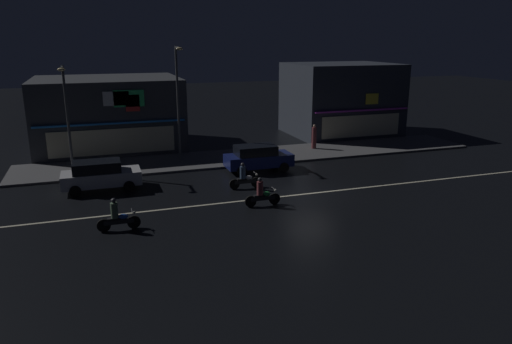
{
  "coord_description": "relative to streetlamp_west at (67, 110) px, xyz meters",
  "views": [
    {
      "loc": [
        -10.98,
        -22.98,
        8.26
      ],
      "look_at": [
        -2.37,
        2.45,
        0.81
      ],
      "focal_mm": 33.71,
      "sensor_mm": 36.0,
      "label": 1
    }
  ],
  "objects": [
    {
      "name": "parked_car_near_kerb",
      "position": [
        11.36,
        -2.87,
        -3.2
      ],
      "size": [
        4.3,
        1.98,
        1.67
      ],
      "color": "navy",
      "rests_on": "ground"
    },
    {
      "name": "traffic_cone",
      "position": [
        13.12,
        -2.94,
        -3.8
      ],
      "size": [
        0.36,
        0.36,
        0.55
      ],
      "primitive_type": "cone",
      "color": "orange",
      "rests_on": "ground"
    },
    {
      "name": "streetlamp_mid",
      "position": [
        7.02,
        0.98,
        0.57
      ],
      "size": [
        0.44,
        1.64,
        7.7
      ],
      "color": "#47494C",
      "rests_on": "sidewalk_far"
    },
    {
      "name": "ground_plane",
      "position": [
        12.56,
        -8.4,
        -4.07
      ],
      "size": [
        140.0,
        140.0,
        0.0
      ],
      "primitive_type": "plane",
      "color": "black"
    },
    {
      "name": "sidewalk_far",
      "position": [
        12.56,
        0.69,
        -4.0
      ],
      "size": [
        33.05,
        4.89,
        0.14
      ],
      "primitive_type": "cube",
      "color": "#4C4C4F",
      "rests_on": "ground"
    },
    {
      "name": "storefront_center_block",
      "position": [
        22.48,
        6.81,
        -0.98
      ],
      "size": [
        8.99,
        7.52,
        6.2
      ],
      "color": "#2D333D",
      "rests_on": "ground"
    },
    {
      "name": "motorcycle_opposite_lane",
      "position": [
        9.38,
        -6.29,
        -3.44
      ],
      "size": [
        1.9,
        0.6,
        1.52
      ],
      "rotation": [
        0.0,
        0.0,
        0.11
      ],
      "color": "black",
      "rests_on": "ground"
    },
    {
      "name": "streetlamp_west",
      "position": [
        0.0,
        0.0,
        0.0
      ],
      "size": [
        0.44,
        1.64,
        6.6
      ],
      "color": "#47494C",
      "rests_on": "sidewalk_far"
    },
    {
      "name": "storefront_left_block",
      "position": [
        2.65,
        7.43,
        -1.37
      ],
      "size": [
        10.73,
        8.77,
        5.41
      ],
      "color": "#383A3F",
      "rests_on": "ground"
    },
    {
      "name": "motorcycle_lead",
      "position": [
        2.15,
        -10.44,
        -3.44
      ],
      "size": [
        1.9,
        0.6,
        1.52
      ],
      "rotation": [
        0.0,
        0.0,
        3.27
      ],
      "color": "black",
      "rests_on": "ground"
    },
    {
      "name": "motorcycle_following",
      "position": [
        9.32,
        -9.43,
        -3.44
      ],
      "size": [
        1.9,
        0.6,
        1.52
      ],
      "rotation": [
        0.0,
        0.0,
        3.2
      ],
      "color": "black",
      "rests_on": "ground"
    },
    {
      "name": "pedestrian_on_sidewalk",
      "position": [
        17.35,
        1.35,
        -3.07
      ],
      "size": [
        0.36,
        0.36,
        1.85
      ],
      "rotation": [
        0.0,
        0.0,
        0.61
      ],
      "color": "brown",
      "rests_on": "sidewalk_far"
    },
    {
      "name": "lane_divider_stripe",
      "position": [
        12.56,
        -8.4,
        -4.06
      ],
      "size": [
        31.4,
        0.16,
        0.01
      ],
      "primitive_type": "cube",
      "color": "beige",
      "rests_on": "ground"
    },
    {
      "name": "parked_car_trailing",
      "position": [
        1.6,
        -3.92,
        -3.2
      ],
      "size": [
        4.3,
        1.98,
        1.67
      ],
      "color": "silver",
      "rests_on": "ground"
    }
  ]
}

